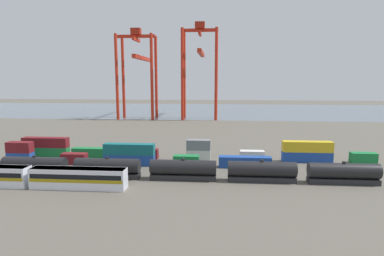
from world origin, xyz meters
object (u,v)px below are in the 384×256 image
object	(u,v)px
gantry_crane_west	(138,65)
freight_tank_row	(183,169)
gantry_crane_central	(200,62)
passenger_train	(30,176)

from	to	relation	value
gantry_crane_west	freight_tank_row	bearing A→B (deg)	-71.72
gantry_crane_west	gantry_crane_central	world-z (taller)	gantry_crane_central
gantry_crane_west	gantry_crane_central	bearing A→B (deg)	-0.65
passenger_train	gantry_crane_central	world-z (taller)	gantry_crane_central
gantry_crane_west	gantry_crane_central	distance (m)	32.63
passenger_train	gantry_crane_central	size ratio (longest dim) A/B	0.76
gantry_crane_central	gantry_crane_west	bearing A→B (deg)	179.35
freight_tank_row	gantry_crane_central	world-z (taller)	gantry_crane_central
passenger_train	gantry_crane_west	size ratio (longest dim) A/B	0.80
freight_tank_row	gantry_crane_west	bearing A→B (deg)	108.28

